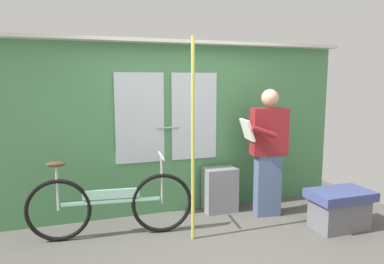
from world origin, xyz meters
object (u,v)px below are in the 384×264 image
object	(u,v)px
passenger_reading_newspaper	(268,150)
handrail_pole	(193,141)
bicycle_near_door	(111,205)
bench_seat_corner	(339,208)
trash_bin_by_wall	(220,190)

from	to	relation	value
passenger_reading_newspaper	handrail_pole	distance (m)	1.19
bicycle_near_door	handrail_pole	world-z (taller)	handrail_pole
handrail_pole	bench_seat_corner	distance (m)	1.89
bicycle_near_door	passenger_reading_newspaper	xyz separation A→B (m)	(1.93, 0.03, 0.47)
bench_seat_corner	passenger_reading_newspaper	bearing A→B (deg)	131.14
passenger_reading_newspaper	bench_seat_corner	distance (m)	1.05
handrail_pole	passenger_reading_newspaper	bearing A→B (deg)	18.44
bicycle_near_door	handrail_pole	distance (m)	1.13
bicycle_near_door	passenger_reading_newspaper	distance (m)	1.98
trash_bin_by_wall	bench_seat_corner	xyz separation A→B (m)	(1.07, -0.96, -0.05)
handrail_pole	bench_seat_corner	bearing A→B (deg)	-9.60
trash_bin_by_wall	handrail_pole	bearing A→B (deg)	-131.64
bicycle_near_door	bench_seat_corner	size ratio (longest dim) A/B	2.51
passenger_reading_newspaper	bench_seat_corner	size ratio (longest dim) A/B	2.26
bicycle_near_door	bench_seat_corner	xyz separation A→B (m)	(2.50, -0.62, -0.12)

